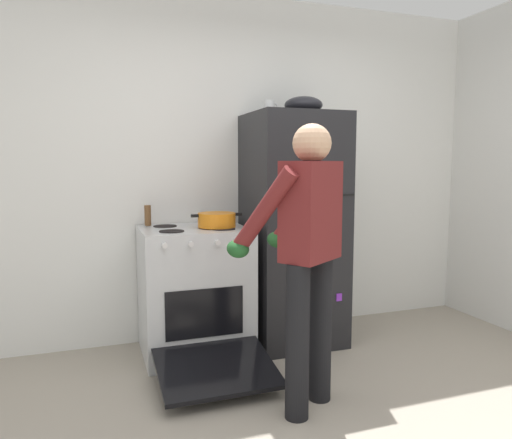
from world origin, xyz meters
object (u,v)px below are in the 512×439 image
at_px(red_pot, 217,220).
at_px(mixing_bowl, 303,105).
at_px(person_cook, 305,243).
at_px(coffee_mug, 269,107).
at_px(pepper_mill, 148,215).
at_px(stove_range, 195,292).
at_px(refrigerator, 293,229).

height_order(red_pot, mixing_bowl, mixing_bowl).
relative_size(red_pot, mixing_bowl, 1.29).
bearing_deg(person_cook, coffee_mug, 79.92).
relative_size(person_cook, mixing_bowl, 5.53).
xyz_separation_m(coffee_mug, pepper_mill, (-0.90, 0.15, -0.80)).
bearing_deg(red_pot, coffee_mug, 12.74).
bearing_deg(person_cook, red_pot, 105.04).
height_order(coffee_mug, mixing_bowl, mixing_bowl).
xyz_separation_m(stove_range, mixing_bowl, (0.86, 0.02, 1.37)).
relative_size(coffee_mug, pepper_mill, 0.75).
bearing_deg(coffee_mug, pepper_mill, 170.56).
xyz_separation_m(refrigerator, mixing_bowl, (0.08, 0.00, 0.95)).
relative_size(stove_range, person_cook, 0.77).
relative_size(red_pot, coffee_mug, 3.33).
distance_m(stove_range, pepper_mill, 0.67).
bearing_deg(coffee_mug, stove_range, -173.56).
relative_size(stove_range, mixing_bowl, 4.24).
height_order(refrigerator, red_pot, refrigerator).
relative_size(refrigerator, mixing_bowl, 6.10).
distance_m(refrigerator, coffee_mug, 0.95).
xyz_separation_m(stove_range, person_cook, (0.42, -0.98, 0.50)).
xyz_separation_m(refrigerator, coffee_mug, (-0.18, 0.05, 0.93)).
bearing_deg(pepper_mill, refrigerator, -10.51).
distance_m(coffee_mug, pepper_mill, 1.22).
bearing_deg(coffee_mug, refrigerator, -15.83).
bearing_deg(pepper_mill, mixing_bowl, -9.78).
distance_m(refrigerator, stove_range, 0.89).
xyz_separation_m(person_cook, coffee_mug, (0.19, 1.05, 0.86)).
distance_m(stove_range, person_cook, 1.18).
bearing_deg(person_cook, mixing_bowl, 66.07).
xyz_separation_m(person_cook, mixing_bowl, (0.44, 1.00, 0.88)).
bearing_deg(red_pot, pepper_mill, 151.48).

